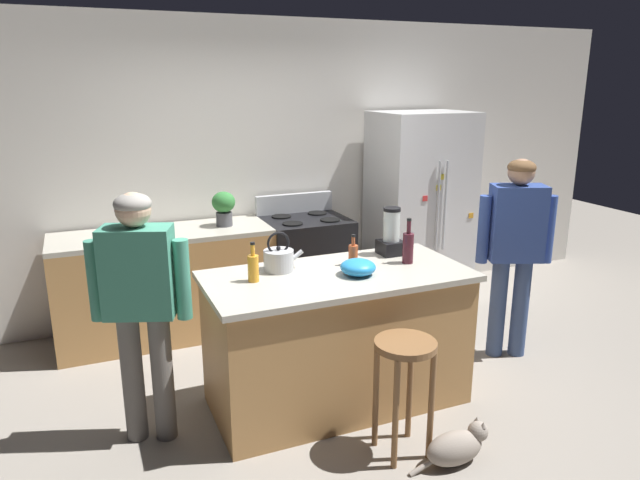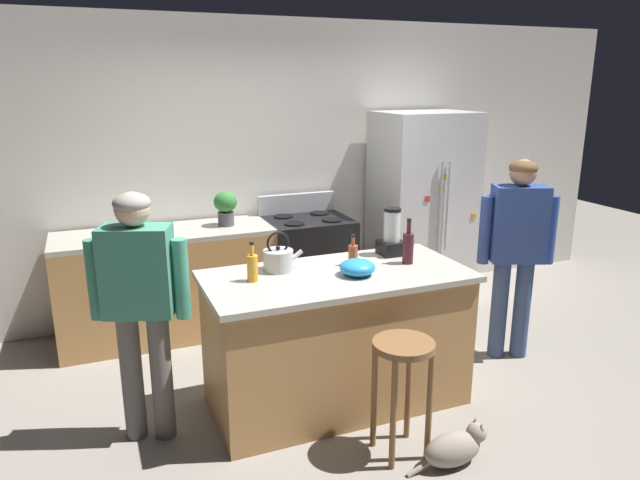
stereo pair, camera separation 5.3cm
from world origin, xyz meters
name	(u,v)px [view 2 (the right image)]	position (x,y,z in m)	size (l,w,h in m)	color
ground_plane	(336,400)	(0.00, 0.00, 0.00)	(14.00, 14.00, 0.00)	gray
back_wall	(254,169)	(0.00, 1.95, 1.35)	(8.00, 0.10, 2.70)	silver
kitchen_island	(337,338)	(0.00, 0.00, 0.47)	(1.74, 0.84, 0.93)	#B7844C
back_counter_run	(180,282)	(-0.80, 1.55, 0.47)	(2.00, 0.64, 0.93)	#B7844C
refrigerator	(422,209)	(1.57, 1.50, 0.93)	(0.90, 0.73, 1.87)	silver
stove_range	(308,266)	(0.37, 1.52, 0.48)	(0.76, 0.65, 1.11)	black
person_by_island_left	(140,295)	(-1.24, 0.06, 0.94)	(0.58, 0.35, 1.55)	#66605B
person_by_sink_right	(517,241)	(1.56, 0.11, 0.96)	(0.58, 0.36, 1.59)	#384C7A
bar_stool	(403,368)	(0.12, -0.67, 0.55)	(0.36, 0.36, 0.72)	brown
cat	(455,447)	(0.36, -0.90, 0.11)	(0.52, 0.18, 0.26)	gray
potted_plant	(226,206)	(-0.37, 1.55, 1.11)	(0.20, 0.20, 0.30)	#4C4C51
blender_appliance	(392,235)	(0.53, 0.25, 1.08)	(0.17, 0.17, 0.35)	black
bottle_wine	(408,247)	(0.54, 0.02, 1.05)	(0.08, 0.08, 0.32)	#471923
bottle_cooking_sauce	(353,254)	(0.17, 0.12, 1.01)	(0.06, 0.06, 0.22)	#B24C26
bottle_soda	(252,267)	(-0.55, 0.06, 1.03)	(0.07, 0.07, 0.26)	orange
mixing_bowl	(357,267)	(0.11, -0.08, 0.98)	(0.23, 0.23, 0.10)	#268CD8
tea_kettle	(278,259)	(-0.34, 0.20, 1.01)	(0.28, 0.20, 0.27)	#B7BABF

